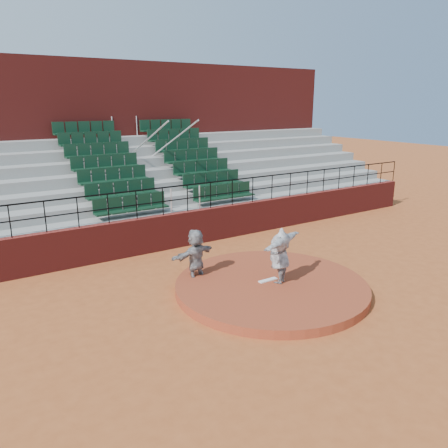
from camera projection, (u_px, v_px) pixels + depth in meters
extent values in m
plane|color=#AA5326|center=(271.00, 290.00, 12.58)|extent=(90.00, 90.00, 0.00)
cylinder|color=#953B21|center=(271.00, 286.00, 12.55)|extent=(5.50, 5.50, 0.25)
cube|color=white|center=(268.00, 280.00, 12.63)|extent=(0.60, 0.15, 0.03)
cube|color=maroon|center=(188.00, 228.00, 16.45)|extent=(24.00, 0.30, 1.30)
cylinder|color=black|center=(187.00, 185.00, 16.01)|extent=(24.00, 0.05, 0.05)
cylinder|color=black|center=(187.00, 198.00, 16.14)|extent=(24.00, 0.04, 0.04)
cylinder|color=black|center=(10.00, 221.00, 13.01)|extent=(0.04, 0.04, 1.00)
cylinder|color=black|center=(45.00, 217.00, 13.53)|extent=(0.04, 0.04, 1.00)
cylinder|color=black|center=(78.00, 213.00, 14.05)|extent=(0.04, 0.04, 1.00)
cylinder|color=black|center=(108.00, 209.00, 14.58)|extent=(0.04, 0.04, 1.00)
cylinder|color=black|center=(136.00, 205.00, 15.10)|extent=(0.04, 0.04, 1.00)
cylinder|color=black|center=(163.00, 202.00, 15.62)|extent=(0.04, 0.04, 1.00)
cylinder|color=black|center=(187.00, 198.00, 16.14)|extent=(0.04, 0.04, 1.00)
cylinder|color=black|center=(211.00, 195.00, 16.66)|extent=(0.04, 0.04, 1.00)
cylinder|color=black|center=(232.00, 192.00, 17.18)|extent=(0.04, 0.04, 1.00)
cylinder|color=black|center=(253.00, 190.00, 17.71)|extent=(0.04, 0.04, 1.00)
cylinder|color=black|center=(272.00, 187.00, 18.23)|extent=(0.04, 0.04, 1.00)
cylinder|color=black|center=(290.00, 185.00, 18.75)|extent=(0.04, 0.04, 1.00)
cylinder|color=black|center=(307.00, 183.00, 19.27)|extent=(0.04, 0.04, 1.00)
cylinder|color=black|center=(324.00, 181.00, 19.79)|extent=(0.04, 0.04, 1.00)
cylinder|color=black|center=(339.00, 178.00, 20.31)|extent=(0.04, 0.04, 1.00)
cylinder|color=black|center=(354.00, 177.00, 20.84)|extent=(0.04, 0.04, 1.00)
cylinder|color=black|center=(368.00, 175.00, 21.36)|extent=(0.04, 0.04, 1.00)
cylinder|color=black|center=(381.00, 173.00, 21.88)|extent=(0.04, 0.04, 1.00)
cylinder|color=black|center=(394.00, 171.00, 22.40)|extent=(0.04, 0.04, 1.00)
cube|color=gray|center=(181.00, 225.00, 16.92)|extent=(24.00, 0.85, 1.30)
cube|color=#10301E|center=(131.00, 206.00, 15.62)|extent=(2.75, 0.48, 0.72)
cube|color=#10301E|center=(224.00, 193.00, 17.68)|extent=(2.75, 0.48, 0.72)
cube|color=gray|center=(171.00, 215.00, 17.55)|extent=(24.00, 0.85, 1.70)
cube|color=#10301E|center=(122.00, 191.00, 16.20)|extent=(2.75, 0.48, 0.72)
cube|color=#10301E|center=(213.00, 181.00, 18.26)|extent=(2.75, 0.48, 0.72)
cube|color=gray|center=(162.00, 206.00, 18.18)|extent=(24.00, 0.85, 2.10)
cube|color=#10301E|center=(114.00, 177.00, 16.78)|extent=(2.75, 0.48, 0.72)
cube|color=#10301E|center=(202.00, 169.00, 18.84)|extent=(2.75, 0.48, 0.72)
cube|color=gray|center=(153.00, 198.00, 18.82)|extent=(24.00, 0.85, 2.50)
cube|color=#10301E|center=(106.00, 164.00, 17.36)|extent=(2.75, 0.48, 0.72)
cube|color=#10301E|center=(193.00, 157.00, 19.42)|extent=(2.75, 0.48, 0.72)
cube|color=gray|center=(145.00, 190.00, 19.45)|extent=(24.00, 0.85, 2.90)
cube|color=#10301E|center=(98.00, 152.00, 17.94)|extent=(2.75, 0.48, 0.72)
cube|color=#10301E|center=(184.00, 147.00, 20.00)|extent=(2.75, 0.48, 0.72)
cube|color=gray|center=(138.00, 183.00, 20.09)|extent=(24.00, 0.85, 3.30)
cube|color=#10301E|center=(92.00, 140.00, 18.52)|extent=(2.75, 0.48, 0.72)
cube|color=#10301E|center=(175.00, 137.00, 20.58)|extent=(2.75, 0.48, 0.72)
cube|color=gray|center=(131.00, 176.00, 20.72)|extent=(24.00, 0.85, 3.70)
cube|color=#10301E|center=(85.00, 130.00, 19.10)|extent=(2.75, 0.48, 0.72)
cube|color=#10301E|center=(167.00, 127.00, 21.16)|extent=(2.75, 0.48, 0.72)
cylinder|color=silver|center=(138.00, 148.00, 17.93)|extent=(0.06, 5.97, 2.46)
cylinder|color=silver|center=(164.00, 147.00, 18.55)|extent=(0.06, 5.97, 2.46)
cube|color=maroon|center=(115.00, 137.00, 21.82)|extent=(24.00, 3.00, 7.10)
imported|color=black|center=(280.00, 256.00, 12.29)|extent=(2.05, 1.30, 1.63)
imported|color=black|center=(196.00, 257.00, 12.89)|extent=(1.62, 0.83, 1.67)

